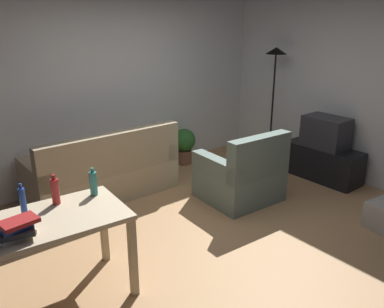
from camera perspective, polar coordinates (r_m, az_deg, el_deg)
name	(u,v)px	position (r m, az deg, el deg)	size (l,w,h in m)	color
ground_plane	(213,232)	(4.45, 3.09, -11.24)	(5.20, 4.40, 0.02)	tan
wall_rear	(111,84)	(5.73, -11.69, 9.89)	(5.20, 0.10, 2.70)	white
wall_right	(355,85)	(5.97, 22.56, 9.20)	(0.10, 4.40, 2.70)	silver
couch	(104,174)	(5.26, -12.58, -2.85)	(1.88, 0.84, 0.92)	tan
tv_stand	(322,163)	(6.02, 18.33, -1.20)	(0.44, 1.10, 0.48)	black
tv	(326,132)	(5.89, 18.81, 3.01)	(0.41, 0.60, 0.44)	#2D2D33
torchiere_lamp	(275,74)	(6.31, 11.87, 11.30)	(0.32, 0.32, 1.81)	black
desk	(49,231)	(3.36, -19.95, -10.38)	(1.25, 0.79, 0.76)	#C6B28E
potted_plant	(184,144)	(6.27, -1.14, 1.50)	(0.36, 0.36, 0.57)	brown
armchair	(242,176)	(5.07, 7.26, -3.22)	(0.94, 0.89, 0.92)	slate
bottle_blue	(23,203)	(3.33, -23.25, -6.49)	(0.05, 0.05, 0.29)	#2347A3
bottle_red	(55,191)	(3.48, -19.18, -5.10)	(0.07, 0.07, 0.26)	#AD2323
bottle_tall	(93,183)	(3.55, -14.09, -4.11)	(0.07, 0.07, 0.25)	teal
book_stack	(17,229)	(3.07, -24.05, -9.92)	(0.30, 0.23, 0.15)	beige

